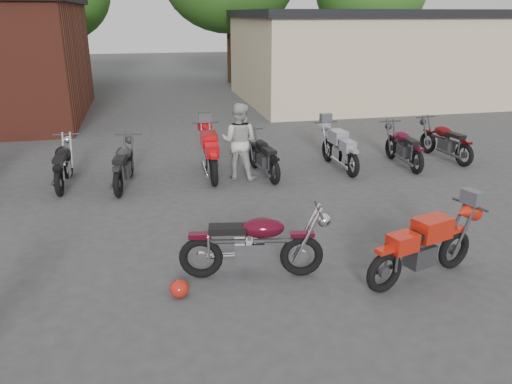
{
  "coord_description": "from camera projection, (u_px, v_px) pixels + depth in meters",
  "views": [
    {
      "loc": [
        -0.83,
        -5.84,
        3.64
      ],
      "look_at": [
        0.84,
        1.61,
        0.9
      ],
      "focal_mm": 35.0,
      "sensor_mm": 36.0,
      "label": 1
    }
  ],
  "objects": [
    {
      "name": "ground",
      "position": [
        221.0,
        298.0,
        6.76
      ],
      "size": [
        90.0,
        90.0,
        0.0
      ],
      "primitive_type": "plane",
      "color": "#37373A"
    },
    {
      "name": "stucco_building",
      "position": [
        360.0,
        59.0,
        21.7
      ],
      "size": [
        10.0,
        8.0,
        3.5
      ],
      "primitive_type": "cube",
      "color": "#C1B18A",
      "rests_on": "ground"
    },
    {
      "name": "tree_1",
      "position": [
        51.0,
        12.0,
        24.67
      ],
      "size": [
        5.92,
        5.92,
        7.4
      ],
      "primitive_type": null,
      "color": "#295717",
      "rests_on": "ground"
    },
    {
      "name": "tree_3",
      "position": [
        369.0,
        10.0,
        28.15
      ],
      "size": [
        6.08,
        6.08,
        7.6
      ],
      "primitive_type": null,
      "color": "#295717",
      "rests_on": "ground"
    },
    {
      "name": "vintage_motorcycle",
      "position": [
        254.0,
        240.0,
        7.13
      ],
      "size": [
        2.1,
        1.01,
        1.17
      ],
      "primitive_type": null,
      "rotation": [
        0.0,
        0.0,
        -0.18
      ],
      "color": "#460817",
      "rests_on": "ground"
    },
    {
      "name": "sportbike",
      "position": [
        425.0,
        244.0,
        7.07
      ],
      "size": [
        2.02,
        1.17,
        1.11
      ],
      "primitive_type": null,
      "rotation": [
        0.0,
        0.0,
        0.3
      ],
      "color": "red",
      "rests_on": "ground"
    },
    {
      "name": "helmet",
      "position": [
        179.0,
        289.0,
        6.76
      ],
      "size": [
        0.34,
        0.34,
        0.25
      ],
      "primitive_type": "ellipsoid",
      "rotation": [
        0.0,
        0.0,
        -0.3
      ],
      "color": "#A51C11",
      "rests_on": "ground"
    },
    {
      "name": "person_light",
      "position": [
        239.0,
        141.0,
        11.4
      ],
      "size": [
        1.06,
        0.98,
        1.75
      ],
      "primitive_type": "imported",
      "rotation": [
        0.0,
        0.0,
        2.67
      ],
      "color": "#B5B7B2",
      "rests_on": "ground"
    },
    {
      "name": "row_bike_2",
      "position": [
        63.0,
        162.0,
        11.01
      ],
      "size": [
        0.66,
        1.9,
        1.09
      ],
      "primitive_type": null,
      "rotation": [
        0.0,
        0.0,
        1.55
      ],
      "color": "black",
      "rests_on": "ground"
    },
    {
      "name": "row_bike_3",
      "position": [
        123.0,
        162.0,
        10.95
      ],
      "size": [
        0.91,
        1.98,
        1.11
      ],
      "primitive_type": null,
      "rotation": [
        0.0,
        0.0,
        1.42
      ],
      "color": "#27272A",
      "rests_on": "ground"
    },
    {
      "name": "row_bike_4",
      "position": [
        210.0,
        151.0,
        11.66
      ],
      "size": [
        0.75,
        2.11,
        1.22
      ],
      "primitive_type": null,
      "rotation": [
        0.0,
        0.0,
        1.54
      ],
      "color": "red",
      "rests_on": "ground"
    },
    {
      "name": "row_bike_5",
      "position": [
        263.0,
        154.0,
        11.69
      ],
      "size": [
        0.83,
        1.9,
        1.07
      ],
      "primitive_type": null,
      "rotation": [
        0.0,
        0.0,
        1.69
      ],
      "color": "black",
      "rests_on": "ground"
    },
    {
      "name": "row_bike_6",
      "position": [
        339.0,
        147.0,
        12.21
      ],
      "size": [
        0.75,
        1.96,
        1.12
      ],
      "primitive_type": null,
      "rotation": [
        0.0,
        0.0,
        1.63
      ],
      "color": "#90919D",
      "rests_on": "ground"
    },
    {
      "name": "row_bike_7",
      "position": [
        404.0,
        144.0,
        12.47
      ],
      "size": [
        0.67,
        1.89,
        1.09
      ],
      "primitive_type": null,
      "rotation": [
        0.0,
        0.0,
        1.54
      ],
      "color": "#49091E",
      "rests_on": "ground"
    },
    {
      "name": "row_bike_8",
      "position": [
        445.0,
        139.0,
        13.01
      ],
      "size": [
        0.9,
        1.96,
        1.1
      ],
      "primitive_type": null,
      "rotation": [
        0.0,
        0.0,
        1.72
      ],
      "color": "#4C090C",
      "rests_on": "ground"
    }
  ]
}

